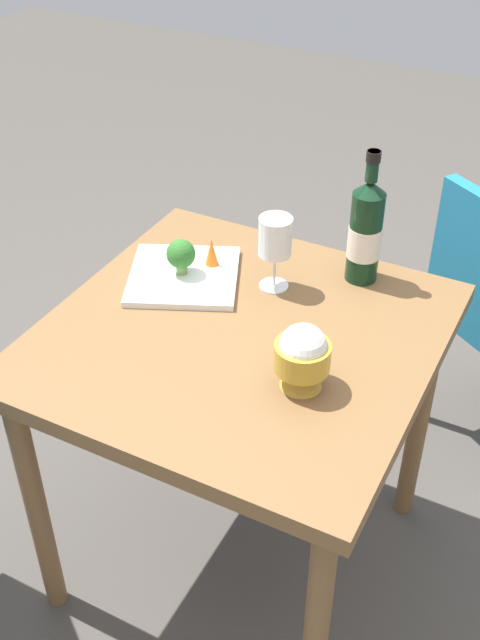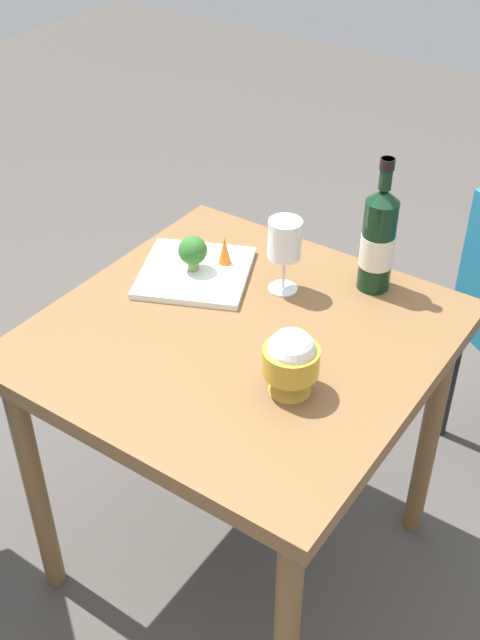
{
  "view_description": "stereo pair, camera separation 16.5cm",
  "coord_description": "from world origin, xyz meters",
  "px_view_note": "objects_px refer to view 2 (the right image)",
  "views": [
    {
      "loc": [
        1.17,
        0.61,
        1.77
      ],
      "look_at": [
        0.0,
        0.0,
        0.78
      ],
      "focal_mm": 43.71,
      "sensor_mm": 36.0,
      "label": 1
    },
    {
      "loc": [
        1.09,
        0.75,
        1.77
      ],
      "look_at": [
        0.0,
        0.0,
        0.78
      ],
      "focal_mm": 43.71,
      "sensor_mm": 36.0,
      "label": 2
    }
  ],
  "objects_px": {
    "wine_bottle": "(378,240)",
    "wine_glass": "(285,241)",
    "serving_plate": "(195,273)",
    "rice_bowl": "(291,360)",
    "carrot_garnish_left": "(225,250)",
    "broccoli_floret": "(193,251)"
  },
  "relations": [
    {
      "from": "wine_glass",
      "to": "broccoli_floret",
      "type": "xyz_separation_m",
      "value": [
        0.07,
        -0.21,
        -0.06
      ]
    },
    {
      "from": "wine_bottle",
      "to": "wine_glass",
      "type": "bearing_deg",
      "value": -52.54
    },
    {
      "from": "wine_glass",
      "to": "serving_plate",
      "type": "xyz_separation_m",
      "value": [
        0.07,
        -0.2,
        -0.12
      ]
    },
    {
      "from": "wine_bottle",
      "to": "broccoli_floret",
      "type": "distance_m",
      "value": 0.42
    },
    {
      "from": "wine_glass",
      "to": "rice_bowl",
      "type": "xyz_separation_m",
      "value": [
        0.29,
        0.19,
        -0.05
      ]
    },
    {
      "from": "carrot_garnish_left",
      "to": "wine_bottle",
      "type": "bearing_deg",
      "value": 111.83
    },
    {
      "from": "broccoli_floret",
      "to": "carrot_garnish_left",
      "type": "distance_m",
      "value": 0.08
    },
    {
      "from": "serving_plate",
      "to": "carrot_garnish_left",
      "type": "bearing_deg",
      "value": 148.39
    },
    {
      "from": "wine_bottle",
      "to": "wine_glass",
      "type": "distance_m",
      "value": 0.21
    },
    {
      "from": "rice_bowl",
      "to": "carrot_garnish_left",
      "type": "height_order",
      "value": "rice_bowl"
    },
    {
      "from": "serving_plate",
      "to": "rice_bowl",
      "type": "bearing_deg",
      "value": 61.16
    },
    {
      "from": "wine_bottle",
      "to": "broccoli_floret",
      "type": "xyz_separation_m",
      "value": [
        0.2,
        -0.37,
        -0.06
      ]
    },
    {
      "from": "wine_bottle",
      "to": "carrot_garnish_left",
      "type": "height_order",
      "value": "wine_bottle"
    },
    {
      "from": "wine_glass",
      "to": "rice_bowl",
      "type": "bearing_deg",
      "value": 34.06
    },
    {
      "from": "wine_glass",
      "to": "broccoli_floret",
      "type": "bearing_deg",
      "value": -71.45
    },
    {
      "from": "wine_bottle",
      "to": "rice_bowl",
      "type": "xyz_separation_m",
      "value": [
        0.41,
        0.03,
        -0.05
      ]
    },
    {
      "from": "wine_bottle",
      "to": "serving_plate",
      "type": "distance_m",
      "value": 0.43
    },
    {
      "from": "serving_plate",
      "to": "broccoli_floret",
      "type": "bearing_deg",
      "value": -91.03
    },
    {
      "from": "serving_plate",
      "to": "carrot_garnish_left",
      "type": "relative_size",
      "value": 4.84
    },
    {
      "from": "wine_glass",
      "to": "carrot_garnish_left",
      "type": "relative_size",
      "value": 2.63
    },
    {
      "from": "wine_glass",
      "to": "rice_bowl",
      "type": "height_order",
      "value": "wine_glass"
    },
    {
      "from": "wine_bottle",
      "to": "serving_plate",
      "type": "relative_size",
      "value": 0.97
    }
  ]
}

